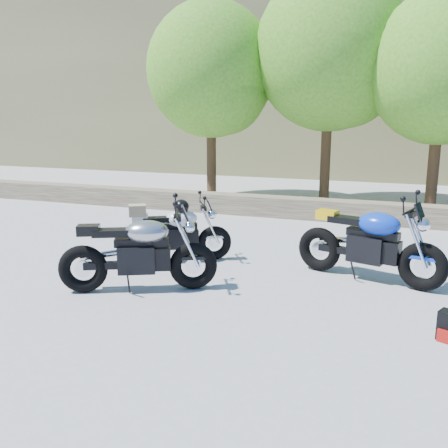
{
  "coord_description": "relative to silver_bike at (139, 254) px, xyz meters",
  "views": [
    {
      "loc": [
        3.02,
        -6.61,
        2.55
      ],
      "look_at": [
        0.2,
        1.0,
        0.75
      ],
      "focal_mm": 40.0,
      "sensor_mm": 36.0,
      "label": 1
    }
  ],
  "objects": [
    {
      "name": "ground",
      "position": [
        0.56,
        0.5,
        -0.56
      ],
      "size": [
        90.0,
        90.0,
        0.0
      ],
      "primitive_type": "plane",
      "color": "#95949A",
      "rests_on": "ground"
    },
    {
      "name": "stone_wall",
      "position": [
        0.56,
        6.0,
        -0.31
      ],
      "size": [
        22.0,
        0.55,
        0.5
      ],
      "primitive_type": "cube",
      "color": "#4C4133",
      "rests_on": "ground"
    },
    {
      "name": "hillside",
      "position": [
        3.56,
        28.5,
        6.94
      ],
      "size": [
        80.0,
        30.0,
        15.0
      ],
      "primitive_type": "cube",
      "color": "brown",
      "rests_on": "ground"
    },
    {
      "name": "tree_decid_left",
      "position": [
        -1.84,
        7.64,
        3.07
      ],
      "size": [
        3.67,
        3.67,
        5.62
      ],
      "color": "#382314",
      "rests_on": "ground"
    },
    {
      "name": "tree_decid_mid",
      "position": [
        1.46,
        8.04,
        3.48
      ],
      "size": [
        4.08,
        4.08,
        6.24
      ],
      "color": "#382314",
      "rests_on": "ground"
    },
    {
      "name": "tree_decid_right",
      "position": [
        4.26,
        7.44,
        2.94
      ],
      "size": [
        3.54,
        3.54,
        5.41
      ],
      "color": "#382314",
      "rests_on": "ground"
    },
    {
      "name": "silver_bike",
      "position": [
        0.0,
        0.0,
        0.0
      ],
      "size": [
        2.15,
        1.17,
        1.16
      ],
      "rotation": [
        0.0,
        0.0,
        0.45
      ],
      "color": "black",
      "rests_on": "ground"
    },
    {
      "name": "white_bike",
      "position": [
        -0.17,
        1.51,
        -0.02
      ],
      "size": [
        1.8,
        1.15,
        1.11
      ],
      "rotation": [
        0.0,
        0.0,
        0.54
      ],
      "color": "black",
      "rests_on": "ground"
    },
    {
      "name": "blue_bike",
      "position": [
        3.1,
        1.65,
        0.02
      ],
      "size": [
        2.34,
        0.94,
        1.19
      ],
      "rotation": [
        0.0,
        0.0,
        -0.27
      ],
      "color": "black",
      "rests_on": "ground"
    }
  ]
}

